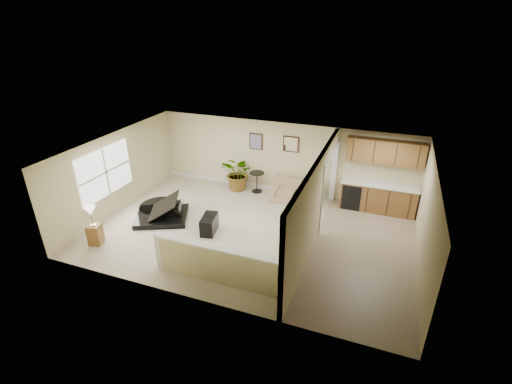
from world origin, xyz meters
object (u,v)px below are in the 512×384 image
at_px(palm_plant, 239,174).
at_px(small_plant, 312,200).
at_px(piano, 162,199).
at_px(piano_bench, 209,224).
at_px(loveseat, 295,191).
at_px(lamp_stand, 94,228).
at_px(accent_table, 257,179).

bearing_deg(palm_plant, small_plant, -8.74).
height_order(piano, small_plant, piano).
height_order(palm_plant, small_plant, palm_plant).
distance_m(piano_bench, loveseat, 3.35).
bearing_deg(piano_bench, loveseat, 57.31).
bearing_deg(piano_bench, palm_plant, 95.88).
distance_m(piano, small_plant, 4.78).
bearing_deg(small_plant, palm_plant, 171.26).
xyz_separation_m(small_plant, lamp_stand, (-5.11, -4.16, 0.22)).
distance_m(accent_table, palm_plant, 0.68).
bearing_deg(palm_plant, piano_bench, -84.12).
xyz_separation_m(loveseat, lamp_stand, (-4.45, -4.46, 0.14)).
bearing_deg(loveseat, piano, -146.21).
relative_size(palm_plant, lamp_stand, 1.18).
xyz_separation_m(loveseat, palm_plant, (-2.11, 0.12, 0.28)).
relative_size(palm_plant, small_plant, 2.20).
height_order(loveseat, small_plant, loveseat).
bearing_deg(lamp_stand, small_plant, 39.15).
xyz_separation_m(piano, lamp_stand, (-0.88, -1.95, -0.13)).
height_order(piano, palm_plant, piano).
relative_size(piano, lamp_stand, 1.94).
bearing_deg(accent_table, lamp_stand, -122.85).
bearing_deg(loveseat, accent_table, 171.42).
distance_m(piano, piano_bench, 1.82).
bearing_deg(loveseat, small_plant, -26.10).
bearing_deg(lamp_stand, accent_table, 57.15).
xyz_separation_m(palm_plant, small_plant, (2.77, -0.43, -0.36)).
bearing_deg(palm_plant, lamp_stand, -117.06).
xyz_separation_m(palm_plant, lamp_stand, (-2.34, -4.58, -0.14)).
bearing_deg(piano_bench, piano, 169.96).
bearing_deg(piano, palm_plant, 36.19).
bearing_deg(accent_table, palm_plant, -174.54).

